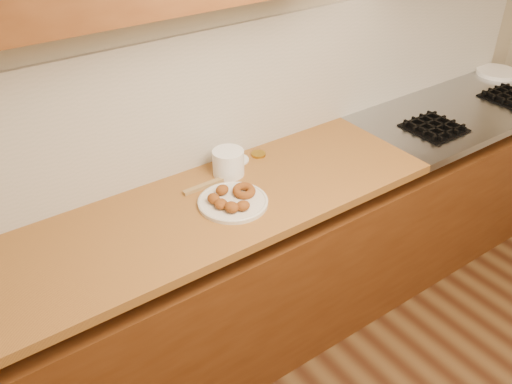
% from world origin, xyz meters
% --- Properties ---
extents(wall_back, '(4.00, 0.02, 2.70)m').
position_xyz_m(wall_back, '(0.00, 2.00, 1.35)').
color(wall_back, tan).
rests_on(wall_back, ground).
extents(base_cabinet, '(3.60, 0.60, 0.77)m').
position_xyz_m(base_cabinet, '(0.00, 1.69, 0.39)').
color(base_cabinet, '#582E12').
rests_on(base_cabinet, floor).
extents(butcher_block, '(2.30, 0.62, 0.04)m').
position_xyz_m(butcher_block, '(-0.65, 1.69, 0.88)').
color(butcher_block, olive).
rests_on(butcher_block, base_cabinet).
extents(stovetop, '(1.30, 0.62, 0.04)m').
position_xyz_m(stovetop, '(1.15, 1.69, 0.88)').
color(stovetop, '#9EA0A5').
rests_on(stovetop, base_cabinet).
extents(backsplash, '(3.60, 0.02, 0.60)m').
position_xyz_m(backsplash, '(0.00, 1.99, 1.20)').
color(backsplash, '#B8B2A5').
rests_on(backsplash, wall_back).
extents(burner_grates, '(0.91, 0.26, 0.03)m').
position_xyz_m(burner_grates, '(1.13, 1.61, 0.91)').
color(burner_grates, black).
rests_on(burner_grates, stovetop).
extents(donut_plate, '(0.28, 0.28, 0.02)m').
position_xyz_m(donut_plate, '(-0.40, 1.64, 0.91)').
color(donut_plate, beige).
rests_on(donut_plate, butcher_block).
extents(ring_donut, '(0.10, 0.10, 0.04)m').
position_xyz_m(ring_donut, '(-0.33, 1.65, 0.93)').
color(ring_donut, brown).
rests_on(ring_donut, donut_plate).
extents(fried_dough_chunks, '(0.13, 0.20, 0.04)m').
position_xyz_m(fried_dough_chunks, '(-0.44, 1.63, 0.94)').
color(fried_dough_chunks, brown).
rests_on(fried_dough_chunks, donut_plate).
extents(plastic_tub, '(0.14, 0.14, 0.11)m').
position_xyz_m(plastic_tub, '(-0.29, 1.85, 0.96)').
color(plastic_tub, white).
rests_on(plastic_tub, butcher_block).
extents(tub_lid, '(0.12, 0.12, 0.01)m').
position_xyz_m(tub_lid, '(-0.19, 1.92, 0.90)').
color(tub_lid, white).
rests_on(tub_lid, butcher_block).
extents(brass_jar_lid, '(0.07, 0.07, 0.01)m').
position_xyz_m(brass_jar_lid, '(-0.08, 1.90, 0.91)').
color(brass_jar_lid, '#A58020').
rests_on(brass_jar_lid, butcher_block).
extents(wooden_utensil, '(0.20, 0.03, 0.02)m').
position_xyz_m(wooden_utensil, '(-0.43, 1.81, 0.91)').
color(wooden_utensil, olive).
rests_on(wooden_utensil, butcher_block).
extents(plate_stack, '(0.25, 0.25, 0.02)m').
position_xyz_m(plate_stack, '(1.71, 1.87, 0.91)').
color(plate_stack, white).
rests_on(plate_stack, stovetop).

